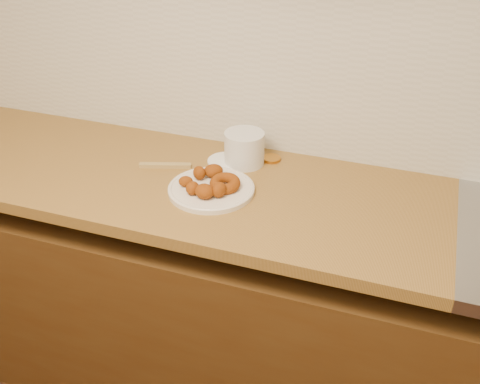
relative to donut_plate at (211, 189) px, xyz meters
name	(u,v)px	position (x,y,z in m)	size (l,w,h in m)	color
wall_back	(316,20)	(0.21, 0.36, 0.44)	(4.00, 0.02, 2.70)	#C2B490
base_cabinet	(277,321)	(0.21, 0.05, -0.52)	(3.60, 0.60, 0.77)	#493014
butcher_block	(96,168)	(-0.44, 0.05, -0.03)	(2.30, 0.62, 0.04)	olive
backsplash	(312,69)	(0.21, 0.34, 0.29)	(3.60, 0.02, 0.60)	beige
donut_plate	(211,189)	(0.00, 0.00, 0.00)	(0.26, 0.26, 0.02)	silver
ring_donut	(225,183)	(0.04, 0.01, 0.02)	(0.09, 0.09, 0.03)	#823E0E
fried_dough_chunks	(205,182)	(-0.02, -0.01, 0.03)	(0.17, 0.19, 0.05)	#823E0E
plastic_tub	(244,148)	(0.03, 0.21, 0.05)	(0.13, 0.13, 0.11)	silver
tub_lid	(226,161)	(-0.02, 0.19, 0.00)	(0.13, 0.13, 0.01)	white
brass_jar_lid	(272,159)	(0.11, 0.26, 0.00)	(0.06, 0.06, 0.01)	#B47423
wooden_utensil	(165,165)	(-0.20, 0.09, 0.00)	(0.17, 0.02, 0.01)	#A3874D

